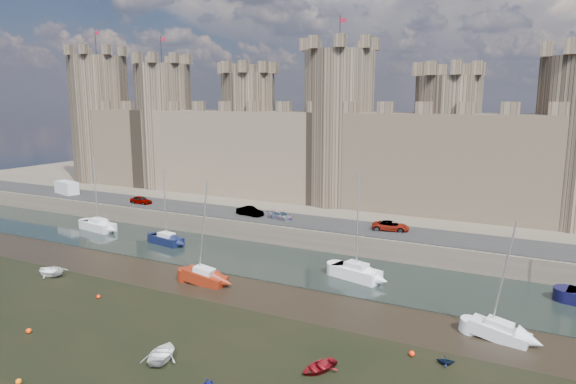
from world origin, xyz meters
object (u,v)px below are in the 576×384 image
car_0 (141,200)px  sailboat_5 (499,331)px  car_3 (391,226)px  car_1 (250,211)px  van (67,188)px  sailboat_2 (356,272)px  sailboat_1 (166,239)px  car_2 (281,216)px  sailboat_0 (98,225)px  sailboat_4 (205,276)px

car_0 → sailboat_5: 55.97m
car_3 → car_1: bearing=82.6°
van → sailboat_2: bearing=3.7°
sailboat_1 → sailboat_5: size_ratio=1.00×
sailboat_1 → sailboat_5: bearing=-2.3°
car_3 → car_2: bearing=83.1°
car_3 → sailboat_0: size_ratio=0.42×
van → car_2: bearing=14.9°
car_1 → sailboat_4: 20.06m
car_1 → sailboat_2: 22.37m
car_2 → car_0: bearing=104.1°
sailboat_0 → sailboat_2: sailboat_2 is taller
sailboat_1 → sailboat_2: 26.09m
sailboat_0 → sailboat_4: size_ratio=0.99×
car_0 → car_3: (38.77, 1.53, -0.01)m
car_1 → sailboat_1: sailboat_1 is taller
car_2 → sailboat_2: size_ratio=0.33×
sailboat_0 → car_2: bearing=28.3°
car_1 → sailboat_5: bearing=-109.8°
car_3 → sailboat_2: sailboat_2 is taller
sailboat_4 → sailboat_5: (27.69, 0.51, -0.08)m
sailboat_2 → sailboat_5: size_ratio=1.17×
sailboat_0 → sailboat_5: sailboat_0 is taller
sailboat_2 → sailboat_5: (14.42, -7.57, -0.17)m
car_1 → sailboat_4: sailboat_4 is taller
car_3 → sailboat_5: size_ratio=0.47×
car_0 → sailboat_0: 8.24m
sailboat_2 → sailboat_5: sailboat_2 is taller
car_0 → car_1: size_ratio=0.92×
car_0 → sailboat_4: 31.33m
car_3 → van: (-55.85, -0.95, 0.46)m
sailboat_4 → car_2: bearing=93.1°
car_2 → sailboat_4: (1.40, -19.04, -2.26)m
car_3 → sailboat_5: sailboat_5 is taller
car_0 → sailboat_4: size_ratio=0.35×
car_2 → sailboat_2: 18.44m
car_1 → car_2: car_1 is taller
van → sailboat_2: 56.78m
car_1 → van: bearing=98.9°
car_3 → sailboat_4: bearing=135.9°
car_2 → car_3: car_3 is taller
car_0 → car_2: size_ratio=1.00×
car_2 → van: (-41.01, -0.15, 0.55)m
car_0 → car_2: 23.94m
sailboat_1 → sailboat_4: sailboat_4 is taller
sailboat_2 → sailboat_5: bearing=-12.5°
sailboat_0 → sailboat_5: size_ratio=1.11×
car_0 → sailboat_2: sailboat_2 is taller
car_1 → car_3: (19.59, 0.89, -0.04)m
car_2 → sailboat_0: sailboat_0 is taller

